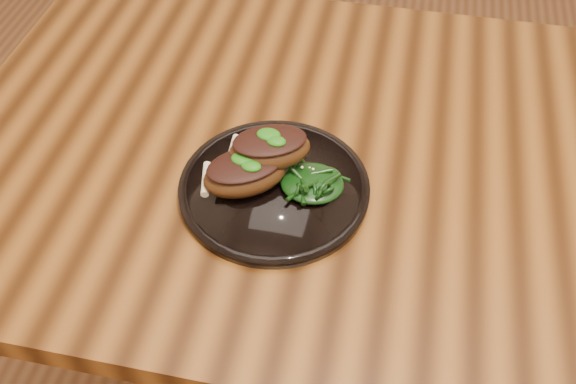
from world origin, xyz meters
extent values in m
cube|color=black|center=(0.00, 0.00, 0.73)|extent=(1.60, 0.80, 0.04)
cylinder|color=#39180D|center=(-0.74, 0.34, 0.35)|extent=(0.06, 0.06, 0.71)
cylinder|color=black|center=(-0.28, -0.11, 0.76)|extent=(0.27, 0.27, 0.02)
torus|color=black|center=(-0.28, -0.11, 0.76)|extent=(0.26, 0.26, 0.01)
cylinder|color=black|center=(-0.28, -0.11, 0.76)|extent=(0.18, 0.18, 0.00)
ellipsoid|color=#3E200C|center=(-0.32, -0.12, 0.79)|extent=(0.14, 0.13, 0.05)
ellipsoid|color=black|center=(-0.32, -0.12, 0.81)|extent=(0.12, 0.11, 0.01)
cylinder|color=beige|center=(-0.37, -0.13, 0.78)|extent=(0.02, 0.06, 0.01)
ellipsoid|color=#0F4F08|center=(-0.32, -0.12, 0.81)|extent=(0.03, 0.02, 0.01)
ellipsoid|color=#3E200C|center=(-0.29, -0.08, 0.81)|extent=(0.13, 0.11, 0.04)
ellipsoid|color=black|center=(-0.29, -0.08, 0.82)|extent=(0.12, 0.10, 0.01)
cylinder|color=beige|center=(-0.34, -0.08, 0.80)|extent=(0.01, 0.06, 0.01)
ellipsoid|color=#0F4F08|center=(-0.29, -0.08, 0.83)|extent=(0.03, 0.02, 0.01)
ellipsoid|color=#0F4F08|center=(-0.31, -0.05, 0.77)|extent=(0.08, 0.05, 0.01)
ellipsoid|color=black|center=(-0.23, -0.10, 0.77)|extent=(0.09, 0.08, 0.02)
camera|label=1|loc=(-0.14, -0.69, 1.42)|focal=40.00mm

